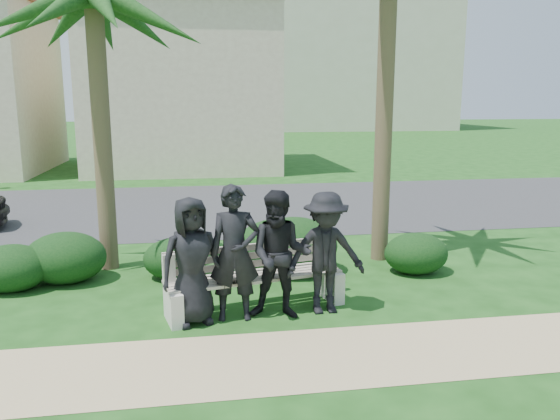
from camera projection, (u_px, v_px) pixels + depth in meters
The scene contains 16 objects.
ground at pixel (242, 306), 8.15m from camera, with size 160.00×160.00×0.00m, color #174112.
footpath at pixel (256, 362), 6.41m from camera, with size 30.00×1.60×0.01m, color tan.
asphalt_street at pixel (217, 206), 15.90m from camera, with size 160.00×8.00×0.01m, color #2D2D30.
stucco_bldg_right at pixel (183, 87), 24.70m from camera, with size 8.40×8.40×7.30m.
hotel_tower at pixel (320, 7), 60.96m from camera, with size 26.00×18.00×37.30m.
park_bench at pixel (256, 282), 7.97m from camera, with size 2.73×1.15×0.91m.
man_a at pixel (192, 261), 7.39m from camera, with size 0.86×0.56×1.76m, color black.
man_b at pixel (235, 253), 7.52m from camera, with size 0.70×0.46×1.91m, color black.
man_c at pixel (280, 255), 7.58m from camera, with size 0.88×0.69×1.82m, color black.
man_d at pixel (326, 253), 7.77m from camera, with size 1.14×0.66×1.77m, color black.
hedge_a at pixel (11, 267), 8.80m from camera, with size 1.18×0.98×0.77m, color black.
hedge_b at pixel (65, 256), 9.20m from camera, with size 1.35×1.11×0.88m, color black.
hedge_c at pixel (176, 257), 9.43m from camera, with size 1.11×0.92×0.72m, color black.
hedge_d at pixel (277, 245), 9.77m from camera, with size 1.50×1.24×0.98m, color black.
hedge_e at pixel (293, 244), 9.69m from camera, with size 1.58×1.31×1.03m, color black.
hedge_f at pixel (416, 252), 9.70m from camera, with size 1.14×0.94×0.74m, color black.
Camera 1 is at (-0.66, -7.70, 3.01)m, focal length 35.00 mm.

